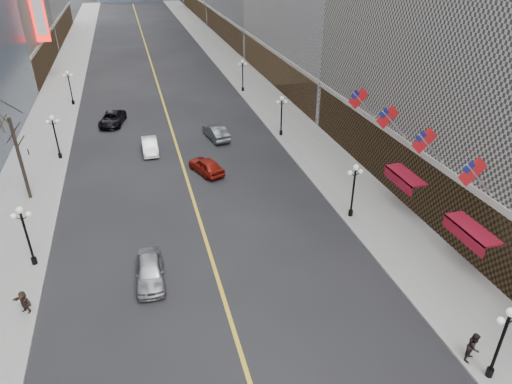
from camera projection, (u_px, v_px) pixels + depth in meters
sidewalk_east at (250, 83)px, 71.00m from camera, size 6.00×230.00×0.15m
sidewalk_west at (59, 97)px, 64.51m from camera, size 6.00×230.00×0.15m
lane_line at (154, 74)px, 76.22m from camera, size 0.25×200.00×0.02m
streetlamp_east_0 at (503, 337)px, 21.86m from camera, size 1.26×0.44×4.52m
streetlamp_east_1 at (354, 185)px, 35.36m from camera, size 1.26×0.44×4.52m
streetlamp_east_2 at (282, 112)px, 50.55m from camera, size 1.26×0.44×4.52m
streetlamp_east_3 at (243, 72)px, 65.74m from camera, size 1.26×0.44×4.52m
streetlamp_west_1 at (25, 230)px, 29.89m from camera, size 1.26×0.44×4.52m
streetlamp_west_2 at (55, 132)px, 45.08m from camera, size 1.26×0.44×4.52m
streetlamp_west_3 at (70, 84)px, 60.27m from camera, size 1.26×0.44×4.52m
flag_2 at (475, 174)px, 27.30m from camera, size 2.87×0.12×2.87m
flag_3 at (426, 143)px, 31.52m from camera, size 2.87×0.12×2.87m
flag_4 at (389, 119)px, 35.74m from camera, size 2.87×0.12×2.87m
flag_5 at (360, 100)px, 39.96m from camera, size 2.87×0.12×2.87m
awning_b at (470, 231)px, 29.52m from camera, size 1.40×4.00×0.93m
awning_c at (403, 177)px, 36.27m from camera, size 1.40×4.00×0.93m
tree_west_far at (12, 131)px, 36.32m from camera, size 3.60×3.60×7.92m
car_nb_near at (150, 271)px, 29.52m from camera, size 2.03×4.66×1.56m
car_nb_mid at (150, 146)px, 47.65m from camera, size 1.54×4.39×1.44m
car_nb_far at (112, 119)px, 54.85m from camera, size 3.59×5.75×1.48m
car_sb_mid at (206, 166)px, 43.38m from camera, size 3.29×4.85×1.53m
car_sb_far at (216, 132)px, 50.90m from camera, size 2.43×4.98×1.57m
ped_east_walk at (474, 347)px, 23.70m from camera, size 0.99×0.85×1.78m
ped_west_far at (24, 302)px, 26.84m from camera, size 1.36×1.17×1.51m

